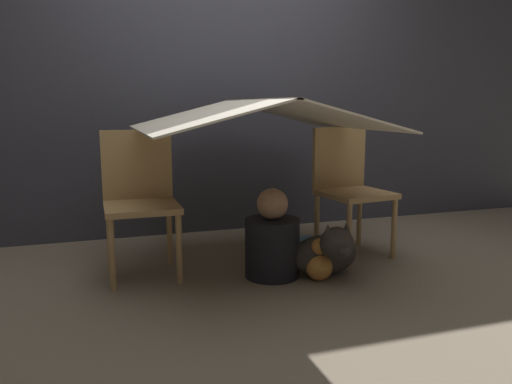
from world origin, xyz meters
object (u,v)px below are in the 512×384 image
chair_left (140,196)px  dog (328,252)px  person_front (272,241)px  chair_right (349,184)px

chair_left → dog: size_ratio=2.03×
person_front → dog: (0.31, -0.14, -0.05)m
chair_left → chair_right: bearing=0.0°
chair_left → person_front: 0.86m
person_front → dog: 0.34m
chair_right → dog: (-0.38, -0.45, -0.33)m
chair_left → chair_right: 1.43m
chair_left → person_front: size_ratio=1.62×
dog → chair_left: bearing=156.8°
person_front → chair_right: bearing=24.6°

